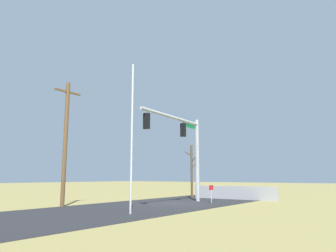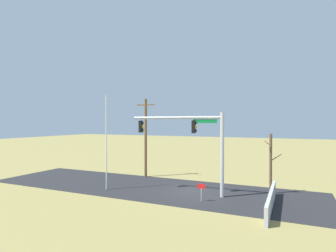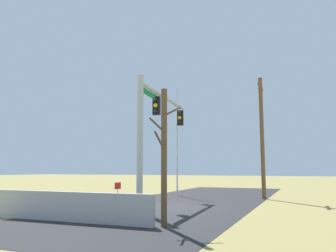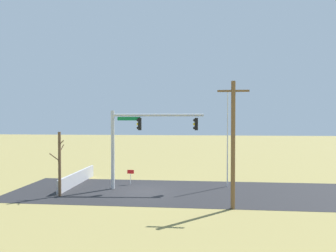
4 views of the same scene
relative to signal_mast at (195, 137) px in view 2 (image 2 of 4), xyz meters
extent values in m
plane|color=olive|center=(-0.59, 0.63, -4.34)|extent=(160.00, 160.00, 0.00)
cube|color=#232326|center=(-4.59, 0.63, -4.33)|extent=(28.00, 8.00, 0.01)
cube|color=#B7B5AD|center=(2.99, 0.14, -4.33)|extent=(6.00, 6.00, 0.01)
cube|color=#A8A8AD|center=(5.40, -1.16, -3.81)|extent=(0.20, 7.13, 1.06)
cylinder|color=#B2B5BA|center=(1.99, 0.14, -1.26)|extent=(0.28, 0.28, 6.15)
cylinder|color=#B2B5BA|center=(-1.55, -0.11, 1.46)|extent=(7.09, 0.69, 0.20)
cube|color=#0F7238|center=(0.71, 0.05, 1.18)|extent=(1.80, 0.15, 0.28)
cube|color=black|center=(-0.14, -0.01, 0.76)|extent=(0.26, 0.38, 0.96)
sphere|color=black|center=(0.01, 0.00, 1.06)|extent=(0.22, 0.22, 0.22)
sphere|color=yellow|center=(0.01, 0.00, 0.76)|extent=(0.22, 0.22, 0.22)
sphere|color=black|center=(0.01, 0.00, 0.46)|extent=(0.22, 0.22, 0.22)
cube|color=black|center=(-4.53, -0.31, 0.76)|extent=(0.26, 0.38, 0.96)
sphere|color=black|center=(-4.38, -0.30, 1.06)|extent=(0.22, 0.22, 0.22)
sphere|color=yellow|center=(-4.38, -0.30, 0.76)|extent=(0.22, 0.22, 0.22)
sphere|color=black|center=(-4.38, -0.30, 0.46)|extent=(0.22, 0.22, 0.22)
cylinder|color=silver|center=(-7.05, -1.49, -0.51)|extent=(0.10, 0.10, 7.65)
cylinder|color=brown|center=(-6.74, 4.45, -0.45)|extent=(0.26, 0.26, 7.78)
cube|color=brown|center=(-6.74, 4.45, 2.84)|extent=(1.90, 0.12, 0.12)
cylinder|color=brown|center=(5.12, 2.63, -2.05)|extent=(0.20, 0.20, 4.58)
cylinder|color=brown|center=(5.49, 2.63, -1.56)|extent=(0.78, 0.07, 0.57)
cylinder|color=brown|center=(4.89, 2.83, -0.51)|extent=(0.54, 0.47, 0.39)
cylinder|color=brown|center=(5.10, 2.35, -0.97)|extent=(0.12, 0.61, 0.55)
cylinder|color=silver|center=(0.95, -1.57, -3.89)|extent=(0.04, 0.04, 0.90)
cube|color=red|center=(0.95, -1.57, -3.28)|extent=(0.56, 0.02, 0.32)
camera|label=1|loc=(-18.84, -12.49, -2.53)|focal=34.05mm
camera|label=2|loc=(6.60, -19.51, 1.10)|focal=29.30mm
camera|label=3|loc=(15.55, 7.02, -2.46)|focal=36.27mm
camera|label=4|loc=(-4.44, 22.40, 1.10)|focal=31.16mm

